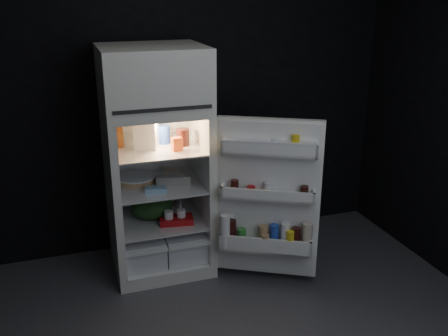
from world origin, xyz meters
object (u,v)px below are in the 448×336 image
object	(u,v)px
refrigerator	(156,154)
milk_jug	(146,132)
yogurt_tray	(176,220)
fridge_door	(268,203)
egg_carton	(173,180)

from	to	relation	value
refrigerator	milk_jug	distance (m)	0.21
refrigerator	yogurt_tray	distance (m)	0.54
milk_jug	yogurt_tray	world-z (taller)	milk_jug
fridge_door	egg_carton	world-z (taller)	fridge_door
milk_jug	yogurt_tray	bearing A→B (deg)	-15.36
refrigerator	egg_carton	size ratio (longest dim) A/B	6.81
fridge_door	yogurt_tray	bearing A→B (deg)	146.92
fridge_door	yogurt_tray	world-z (taller)	fridge_door
fridge_door	milk_jug	bearing A→B (deg)	146.15
egg_carton	yogurt_tray	xyz separation A→B (m)	(-0.00, -0.08, -0.31)
fridge_door	milk_jug	size ratio (longest dim) A/B	5.08
egg_carton	yogurt_tray	size ratio (longest dim) A/B	1.01
fridge_door	egg_carton	bearing A→B (deg)	141.80
refrigerator	milk_jug	bearing A→B (deg)	-154.44
fridge_door	milk_jug	distance (m)	1.05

